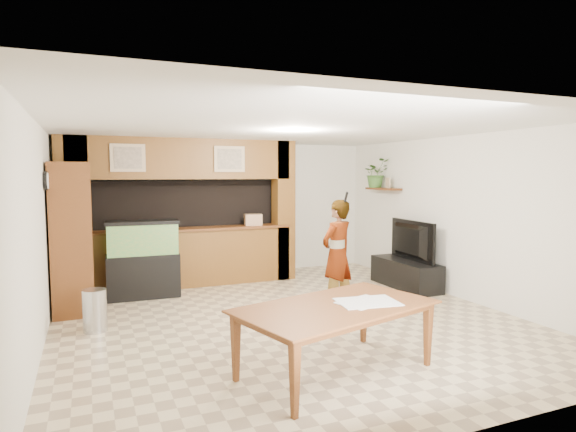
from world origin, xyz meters
name	(u,v)px	position (x,y,z in m)	size (l,w,h in m)	color
floor	(286,319)	(0.00, 0.00, 0.00)	(6.50, 6.50, 0.00)	#C8B58B
ceiling	(286,128)	(0.00, 0.00, 2.60)	(6.50, 6.50, 0.00)	white
wall_back	(224,209)	(0.00, 3.25, 1.30)	(6.00, 6.00, 0.00)	silver
wall_left	(38,236)	(-3.00, 0.00, 1.30)	(6.50, 6.50, 0.00)	silver
wall_right	(460,217)	(3.00, 0.00, 1.30)	(6.50, 6.50, 0.00)	silver
partition	(181,212)	(-0.95, 2.64, 1.31)	(4.20, 0.99, 2.60)	brown
wall_clock	(46,181)	(-2.97, 1.00, 1.90)	(0.05, 0.25, 0.25)	black
wall_shelf	(383,189)	(2.85, 1.95, 1.70)	(0.25, 0.90, 0.04)	brown
pantry_cabinet	(72,238)	(-2.70, 1.51, 1.08)	(0.54, 0.88, 2.15)	brown
trash_can	(95,310)	(-2.44, 0.45, 0.27)	(0.29, 0.29, 0.54)	#B2B2B7
aquarium	(143,260)	(-1.69, 1.95, 0.61)	(1.13, 0.42, 1.25)	black
tv_stand	(406,274)	(2.65, 0.91, 0.24)	(0.53, 1.43, 0.48)	black
television	(406,241)	(2.65, 0.91, 0.83)	(1.22, 0.16, 0.70)	black
photo_frame	(388,183)	(2.85, 1.79, 1.82)	(0.03, 0.15, 0.20)	tan
potted_plant	(376,173)	(2.82, 2.16, 2.01)	(0.52, 0.45, 0.58)	#396528
person	(337,254)	(0.93, 0.27, 0.81)	(0.59, 0.39, 1.61)	#967A52
microphone	(346,197)	(0.98, 0.11, 1.66)	(0.03, 0.03, 0.16)	black
dining_table	(338,340)	(-0.23, -1.90, 0.35)	(1.97, 1.10, 0.69)	brown
newspaper_a	(368,302)	(0.11, -1.89, 0.70)	(0.60, 0.44, 0.01)	silver
newspaper_b	(363,302)	(0.07, -1.88, 0.70)	(0.50, 0.37, 0.01)	silver
counter_box	(253,220)	(0.35, 2.45, 1.14)	(0.31, 0.21, 0.21)	tan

